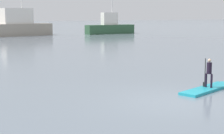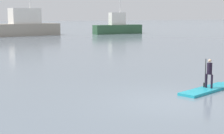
{
  "view_description": "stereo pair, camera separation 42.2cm",
  "coord_description": "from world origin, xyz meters",
  "px_view_note": "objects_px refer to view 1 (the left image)",
  "views": [
    {
      "loc": [
        -6.72,
        -10.39,
        2.98
      ],
      "look_at": [
        -0.97,
        3.03,
        0.83
      ],
      "focal_mm": 59.52,
      "sensor_mm": 36.0,
      "label": 1
    },
    {
      "loc": [
        -6.33,
        -10.55,
        2.98
      ],
      "look_at": [
        -0.97,
        3.03,
        0.83
      ],
      "focal_mm": 59.52,
      "sensor_mm": 36.0,
      "label": 2
    }
  ],
  "objects_px": {
    "motor_boat_small_navy": "(15,26)",
    "paddler_child_solo": "(209,71)",
    "fishing_boat_green_midground": "(110,27)",
    "paddleboard_near": "(208,89)"
  },
  "relations": [
    {
      "from": "paddleboard_near",
      "to": "fishing_boat_green_midground",
      "type": "height_order",
      "value": "fishing_boat_green_midground"
    },
    {
      "from": "paddleboard_near",
      "to": "fishing_boat_green_midground",
      "type": "distance_m",
      "value": 38.6
    },
    {
      "from": "paddler_child_solo",
      "to": "fishing_boat_green_midground",
      "type": "bearing_deg",
      "value": 72.81
    },
    {
      "from": "paddler_child_solo",
      "to": "fishing_boat_green_midground",
      "type": "distance_m",
      "value": 38.58
    },
    {
      "from": "paddleboard_near",
      "to": "motor_boat_small_navy",
      "type": "relative_size",
      "value": 0.32
    },
    {
      "from": "paddleboard_near",
      "to": "paddler_child_solo",
      "type": "relative_size",
      "value": 2.81
    },
    {
      "from": "motor_boat_small_navy",
      "to": "paddler_child_solo",
      "type": "bearing_deg",
      "value": -87.6
    },
    {
      "from": "fishing_boat_green_midground",
      "to": "motor_boat_small_navy",
      "type": "height_order",
      "value": "motor_boat_small_navy"
    },
    {
      "from": "fishing_boat_green_midground",
      "to": "motor_boat_small_navy",
      "type": "xyz_separation_m",
      "value": [
        -12.97,
        0.48,
        0.32
      ]
    },
    {
      "from": "paddleboard_near",
      "to": "fishing_boat_green_midground",
      "type": "bearing_deg",
      "value": 72.82
    }
  ]
}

